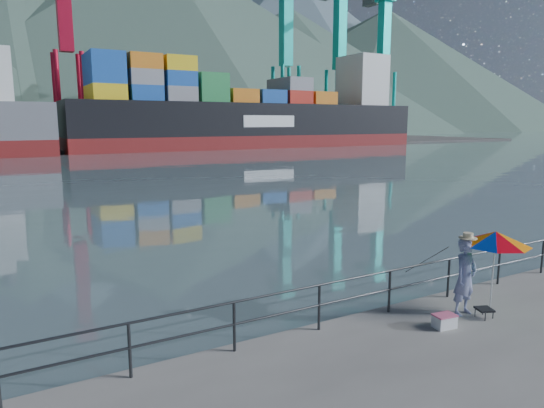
% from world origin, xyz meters
% --- Properties ---
extents(harbor_water, '(500.00, 280.00, 0.00)m').
position_xyz_m(harbor_water, '(0.00, 130.00, 0.00)').
color(harbor_water, slate).
rests_on(harbor_water, ground).
extents(far_dock, '(200.00, 40.00, 0.40)m').
position_xyz_m(far_dock, '(10.00, 93.00, 0.00)').
color(far_dock, '#514F4C').
rests_on(far_dock, ground).
extents(guardrail, '(22.00, 0.06, 1.03)m').
position_xyz_m(guardrail, '(0.00, 1.70, 0.52)').
color(guardrail, '#2D3033').
rests_on(guardrail, ground).
extents(mountains, '(600.00, 332.80, 80.00)m').
position_xyz_m(mountains, '(38.82, 207.75, 35.55)').
color(mountains, '#385147').
rests_on(mountains, ground).
extents(port_cranes, '(116.00, 28.00, 38.40)m').
position_xyz_m(port_cranes, '(31.00, 84.00, 16.00)').
color(port_cranes, red).
rests_on(port_cranes, ground).
extents(container_stacks, '(58.00, 8.40, 7.80)m').
position_xyz_m(container_stacks, '(34.12, 94.37, 2.81)').
color(container_stacks, '#194CA5').
rests_on(container_stacks, ground).
extents(fisherman, '(0.69, 0.48, 1.79)m').
position_xyz_m(fisherman, '(2.41, 0.75, 0.89)').
color(fisherman, navy).
rests_on(fisherman, ground).
extents(beach_umbrella, '(1.73, 1.73, 1.92)m').
position_xyz_m(beach_umbrella, '(3.14, 0.57, 1.76)').
color(beach_umbrella, white).
rests_on(beach_umbrella, ground).
extents(folding_stool, '(0.44, 0.44, 0.22)m').
position_xyz_m(folding_stool, '(2.65, 0.36, 0.12)').
color(folding_stool, black).
rests_on(folding_stool, ground).
extents(cooler_bag, '(0.50, 0.37, 0.27)m').
position_xyz_m(cooler_bag, '(1.43, 0.44, 0.13)').
color(cooler_bag, silver).
rests_on(cooler_bag, ground).
extents(fishing_rod, '(0.19, 1.55, 1.10)m').
position_xyz_m(fishing_rod, '(2.65, 2.16, 0.00)').
color(fishing_rod, black).
rests_on(fishing_rod, ground).
extents(container_ship, '(65.48, 10.91, 18.10)m').
position_xyz_m(container_ship, '(36.63, 73.35, 5.79)').
color(container_ship, maroon).
rests_on(container_ship, ground).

